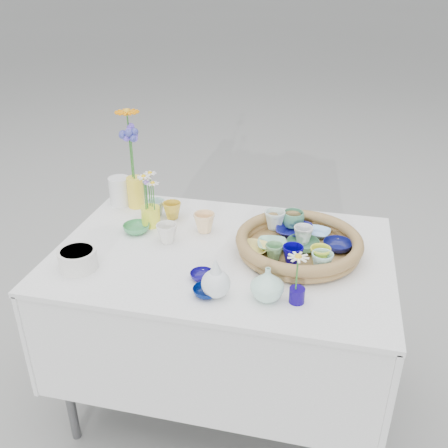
% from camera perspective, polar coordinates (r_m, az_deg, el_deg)
% --- Properties ---
extents(ground, '(80.00, 80.00, 0.00)m').
position_cam_1_polar(ground, '(2.38, -0.12, -19.20)').
color(ground, gray).
extents(display_table, '(1.26, 0.86, 0.77)m').
position_cam_1_polar(display_table, '(2.38, -0.12, -19.20)').
color(display_table, white).
rests_on(display_table, ground).
extents(wicker_tray, '(0.47, 0.47, 0.08)m').
position_cam_1_polar(wicker_tray, '(1.88, 8.54, -2.28)').
color(wicker_tray, brown).
rests_on(wicker_tray, display_table).
extents(tray_ceramic_0, '(0.15, 0.15, 0.03)m').
position_cam_1_polar(tray_ceramic_0, '(1.98, 8.02, -0.79)').
color(tray_ceramic_0, navy).
rests_on(tray_ceramic_0, wicker_tray).
extents(tray_ceramic_1, '(0.13, 0.13, 0.03)m').
position_cam_1_polar(tray_ceramic_1, '(1.91, 12.84, -2.45)').
color(tray_ceramic_1, '#0E1254').
rests_on(tray_ceramic_1, wicker_tray).
extents(tray_ceramic_2, '(0.09, 0.09, 0.07)m').
position_cam_1_polar(tray_ceramic_2, '(1.79, 10.91, -3.64)').
color(tray_ceramic_2, yellow).
rests_on(tray_ceramic_2, wicker_tray).
extents(tray_ceramic_3, '(0.16, 0.16, 0.04)m').
position_cam_1_polar(tray_ceramic_3, '(1.88, 9.01, -2.40)').
color(tray_ceramic_3, '#437956').
rests_on(tray_ceramic_3, wicker_tray).
extents(tray_ceramic_4, '(0.08, 0.08, 0.06)m').
position_cam_1_polar(tray_ceramic_4, '(1.80, 5.75, -3.20)').
color(tray_ceramic_4, '#68A16A').
rests_on(tray_ceramic_4, wicker_tray).
extents(tray_ceramic_5, '(0.12, 0.12, 0.03)m').
position_cam_1_polar(tray_ceramic_5, '(1.88, 5.52, -2.42)').
color(tray_ceramic_5, '#91D6B4').
rests_on(tray_ceramic_5, wicker_tray).
extents(tray_ceramic_6, '(0.10, 0.10, 0.08)m').
position_cam_1_polar(tray_ceramic_6, '(2.01, 5.82, 0.45)').
color(tray_ceramic_6, silver).
rests_on(tray_ceramic_6, wicker_tray).
extents(tray_ceramic_7, '(0.09, 0.09, 0.07)m').
position_cam_1_polar(tray_ceramic_7, '(1.92, 9.03, -1.26)').
color(tray_ceramic_7, silver).
rests_on(tray_ceramic_7, wicker_tray).
extents(tray_ceramic_8, '(0.11, 0.11, 0.02)m').
position_cam_1_polar(tray_ceramic_8, '(1.99, 10.70, -1.00)').
color(tray_ceramic_8, '#8CC4FF').
rests_on(tray_ceramic_8, wicker_tray).
extents(tray_ceramic_9, '(0.08, 0.08, 0.07)m').
position_cam_1_polar(tray_ceramic_9, '(1.78, 7.85, -3.52)').
color(tray_ceramic_9, '#060072').
rests_on(tray_ceramic_9, wicker_tray).
extents(tray_ceramic_10, '(0.12, 0.12, 0.03)m').
position_cam_1_polar(tray_ceramic_10, '(1.85, 3.54, -2.83)').
color(tray_ceramic_10, '#E1C95D').
rests_on(tray_ceramic_10, wicker_tray).
extents(tray_ceramic_11, '(0.10, 0.10, 0.07)m').
position_cam_1_polar(tray_ceramic_11, '(1.76, 11.13, -4.29)').
color(tray_ceramic_11, '#98D0CA').
rests_on(tray_ceramic_11, wicker_tray).
extents(tray_ceramic_12, '(0.10, 0.10, 0.07)m').
position_cam_1_polar(tray_ceramic_12, '(2.03, 7.90, 0.47)').
color(tray_ceramic_12, '#498F67').
rests_on(tray_ceramic_12, wicker_tray).
extents(loose_ceramic_0, '(0.08, 0.08, 0.07)m').
position_cam_1_polar(loose_ceramic_0, '(2.14, -5.95, 1.55)').
color(loose_ceramic_0, gold).
rests_on(loose_ceramic_0, display_table).
extents(loose_ceramic_1, '(0.09, 0.09, 0.08)m').
position_cam_1_polar(loose_ceramic_1, '(2.02, -2.26, 0.17)').
color(loose_ceramic_1, '#FFD396').
rests_on(loose_ceramic_1, display_table).
extents(loose_ceramic_2, '(0.13, 0.13, 0.03)m').
position_cam_1_polar(loose_ceramic_2, '(2.05, -9.97, -0.50)').
color(loose_ceramic_2, '#3F9658').
rests_on(loose_ceramic_2, display_table).
extents(loose_ceramic_3, '(0.10, 0.10, 0.08)m').
position_cam_1_polar(loose_ceramic_3, '(1.95, -6.54, -1.06)').
color(loose_ceramic_3, silver).
rests_on(loose_ceramic_3, display_table).
extents(loose_ceramic_4, '(0.10, 0.10, 0.03)m').
position_cam_1_polar(loose_ceramic_4, '(1.73, -2.52, -5.93)').
color(loose_ceramic_4, '#100964').
rests_on(loose_ceramic_4, display_table).
extents(loose_ceramic_5, '(0.09, 0.09, 0.07)m').
position_cam_1_polar(loose_ceramic_5, '(2.18, -7.74, 1.89)').
color(loose_ceramic_5, silver).
rests_on(loose_ceramic_5, display_table).
extents(loose_ceramic_6, '(0.12, 0.12, 0.03)m').
position_cam_1_polar(loose_ceramic_6, '(1.65, -2.04, -7.73)').
color(loose_ceramic_6, '#011456').
rests_on(loose_ceramic_6, display_table).
extents(fluted_bowl, '(0.16, 0.16, 0.07)m').
position_cam_1_polar(fluted_bowl, '(1.85, -16.36, -3.89)').
color(fluted_bowl, silver).
rests_on(fluted_bowl, display_table).
extents(bud_vase_paleblue, '(0.11, 0.11, 0.15)m').
position_cam_1_polar(bud_vase_paleblue, '(1.61, -0.95, -6.09)').
color(bud_vase_paleblue, silver).
rests_on(bud_vase_paleblue, display_table).
extents(bud_vase_seafoam, '(0.13, 0.13, 0.11)m').
position_cam_1_polar(bud_vase_seafoam, '(1.61, 4.97, -6.79)').
color(bud_vase_seafoam, '#B2E2CE').
rests_on(bud_vase_seafoam, display_table).
extents(bud_vase_cobalt, '(0.06, 0.06, 0.05)m').
position_cam_1_polar(bud_vase_cobalt, '(1.63, 8.33, -8.06)').
color(bud_vase_cobalt, '#100262').
rests_on(bud_vase_cobalt, display_table).
extents(single_daisy, '(0.10, 0.10, 0.14)m').
position_cam_1_polar(single_daisy, '(1.58, 8.34, -5.61)').
color(single_daisy, white).
rests_on(single_daisy, bud_vase_cobalt).
extents(tall_vase_yellow, '(0.09, 0.09, 0.14)m').
position_cam_1_polar(tall_vase_yellow, '(2.25, -10.06, 3.61)').
color(tall_vase_yellow, yellow).
rests_on(tall_vase_yellow, display_table).
extents(gerbera, '(0.13, 0.13, 0.31)m').
position_cam_1_polar(gerbera, '(2.19, -10.71, 8.82)').
color(gerbera, orange).
rests_on(gerbera, tall_vase_yellow).
extents(hydrangea, '(0.09, 0.09, 0.28)m').
position_cam_1_polar(hydrangea, '(2.18, -10.42, 7.60)').
color(hydrangea, '#3A3F99').
rests_on(hydrangea, tall_vase_yellow).
extents(white_pitcher, '(0.16, 0.13, 0.13)m').
position_cam_1_polar(white_pitcher, '(2.29, -11.82, 3.71)').
color(white_pitcher, silver).
rests_on(white_pitcher, display_table).
extents(daisy_cup, '(0.08, 0.08, 0.08)m').
position_cam_1_polar(daisy_cup, '(2.08, -8.38, 0.88)').
color(daisy_cup, yellow).
rests_on(daisy_cup, display_table).
extents(daisy_posy, '(0.08, 0.08, 0.16)m').
position_cam_1_polar(daisy_posy, '(2.03, -8.44, 3.85)').
color(daisy_posy, white).
rests_on(daisy_posy, daisy_cup).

